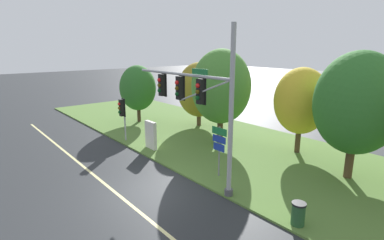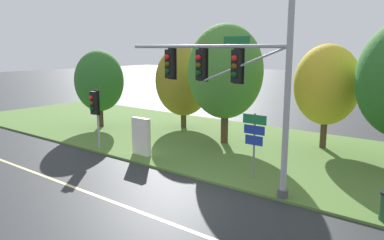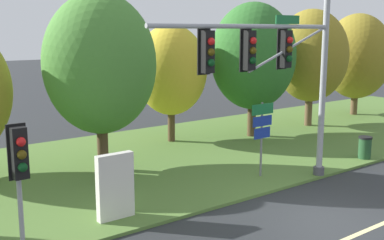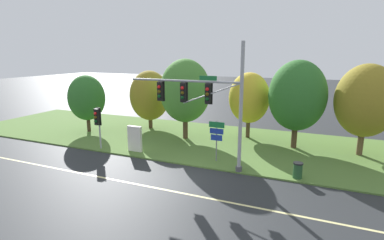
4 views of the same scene
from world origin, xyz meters
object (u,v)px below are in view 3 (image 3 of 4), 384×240
object	(u,v)px
route_sign_post	(262,127)
info_kiosk	(115,187)
tree_behind_signpost	(100,64)
tree_tall_centre	(253,56)
tree_right_far	(311,56)
trash_bin	(365,147)
traffic_signal_mast	(281,60)
pedestrian_signal_near_kerb	(19,161)
tree_mid_verge	(171,70)
tree_furthest_back	(357,56)

from	to	relation	value
route_sign_post	info_kiosk	size ratio (longest dim) A/B	1.44
tree_behind_signpost	tree_tall_centre	world-z (taller)	tree_behind_signpost
tree_right_far	trash_bin	bearing A→B (deg)	-121.77
traffic_signal_mast	tree_tall_centre	bearing A→B (deg)	52.15
pedestrian_signal_near_kerb	tree_behind_signpost	xyz separation A→B (m)	(4.76, 5.30, 1.75)
tree_behind_signpost	trash_bin	bearing A→B (deg)	-28.57
tree_behind_signpost	tree_right_far	distance (m)	13.26
route_sign_post	tree_right_far	bearing A→B (deg)	30.16
trash_bin	tree_behind_signpost	bearing A→B (deg)	151.43
tree_behind_signpost	trash_bin	world-z (taller)	tree_behind_signpost
tree_mid_verge	tree_right_far	distance (m)	8.52
route_sign_post	tree_furthest_back	distance (m)	15.43
route_sign_post	tree_tall_centre	bearing A→B (deg)	48.79
tree_tall_centre	tree_mid_verge	bearing A→B (deg)	159.17
info_kiosk	pedestrian_signal_near_kerb	bearing A→B (deg)	-167.31
tree_mid_verge	tree_tall_centre	bearing A→B (deg)	-20.83
tree_behind_signpost	tree_furthest_back	world-z (taller)	tree_behind_signpost
tree_furthest_back	tree_mid_verge	bearing A→B (deg)	176.38
tree_furthest_back	pedestrian_signal_near_kerb	bearing A→B (deg)	-163.60
tree_behind_signpost	tree_furthest_back	distance (m)	18.45
tree_tall_centre	tree_right_far	distance (m)	4.47
info_kiosk	traffic_signal_mast	bearing A→B (deg)	-7.88
tree_right_far	trash_bin	distance (m)	7.93
route_sign_post	traffic_signal_mast	bearing A→B (deg)	-108.78
route_sign_post	tree_behind_signpost	size ratio (longest dim) A/B	0.41
tree_mid_verge	tree_tall_centre	world-z (taller)	tree_tall_centre
tree_mid_verge	tree_furthest_back	bearing A→B (deg)	-3.62
traffic_signal_mast	tree_tall_centre	world-z (taller)	traffic_signal_mast
pedestrian_signal_near_kerb	tree_furthest_back	bearing A→B (deg)	16.40
tree_tall_centre	info_kiosk	bearing A→B (deg)	-152.62
traffic_signal_mast	tree_mid_verge	xyz separation A→B (m)	(1.03, 7.84, -0.90)
pedestrian_signal_near_kerb	tree_mid_verge	world-z (taller)	tree_mid_verge
tree_furthest_back	trash_bin	world-z (taller)	tree_furthest_back
route_sign_post	tree_behind_signpost	bearing A→B (deg)	134.39
tree_furthest_back	trash_bin	bearing A→B (deg)	-143.26
traffic_signal_mast	trash_bin	bearing A→B (deg)	3.27
traffic_signal_mast	tree_furthest_back	bearing A→B (deg)	25.62
traffic_signal_mast	tree_right_far	distance (m)	11.39
tree_furthest_back	route_sign_post	bearing A→B (deg)	-157.69
tree_behind_signpost	info_kiosk	world-z (taller)	tree_behind_signpost
route_sign_post	trash_bin	size ratio (longest dim) A/B	2.95
traffic_signal_mast	tree_mid_verge	size ratio (longest dim) A/B	1.40
pedestrian_signal_near_kerb	tree_behind_signpost	bearing A→B (deg)	48.05
tree_tall_centre	info_kiosk	distance (m)	12.46
traffic_signal_mast	trash_bin	distance (m)	6.84
tree_right_far	info_kiosk	distance (m)	16.46
tree_behind_signpost	info_kiosk	distance (m)	5.95
tree_behind_signpost	trash_bin	distance (m)	11.35
route_sign_post	tree_mid_verge	world-z (taller)	tree_mid_verge
tree_tall_centre	tree_right_far	bearing A→B (deg)	0.66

